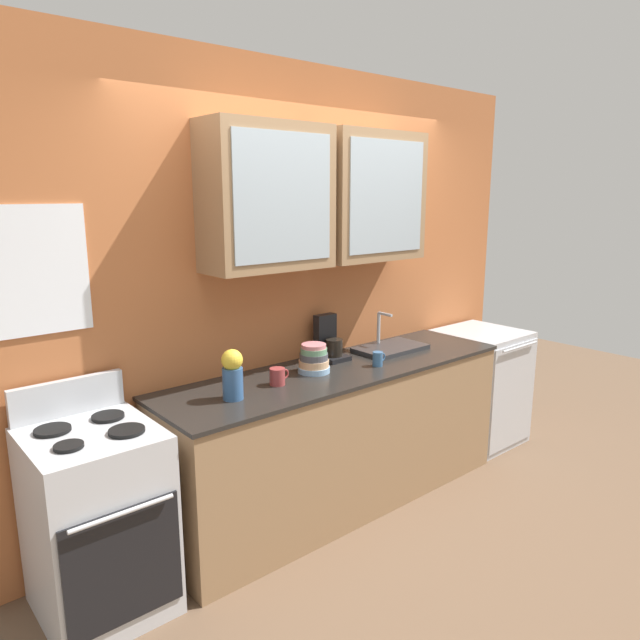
{
  "coord_description": "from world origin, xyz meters",
  "views": [
    {
      "loc": [
        -2.35,
        -2.57,
        1.97
      ],
      "look_at": [
        -0.17,
        0.0,
        1.23
      ],
      "focal_mm": 32.68,
      "sensor_mm": 36.0,
      "label": 1
    }
  ],
  "objects_px": {
    "vase": "(232,374)",
    "dishwasher": "(480,386)",
    "stove_range": "(98,520)",
    "sink_faucet": "(390,347)",
    "cup_near_sink": "(378,359)",
    "bowl_stack": "(314,359)",
    "cup_near_bowls": "(278,376)",
    "coffee_maker": "(329,343)"
  },
  "relations": [
    {
      "from": "bowl_stack",
      "to": "cup_near_bowls",
      "type": "distance_m",
      "value": 0.31
    },
    {
      "from": "coffee_maker",
      "to": "stove_range",
      "type": "bearing_deg",
      "value": -173.01
    },
    {
      "from": "stove_range",
      "to": "vase",
      "type": "height_order",
      "value": "vase"
    },
    {
      "from": "stove_range",
      "to": "dishwasher",
      "type": "relative_size",
      "value": 1.2
    },
    {
      "from": "stove_range",
      "to": "cup_near_bowls",
      "type": "bearing_deg",
      "value": -0.63
    },
    {
      "from": "stove_range",
      "to": "sink_faucet",
      "type": "relative_size",
      "value": 2.21
    },
    {
      "from": "stove_range",
      "to": "cup_near_bowls",
      "type": "distance_m",
      "value": 1.16
    },
    {
      "from": "sink_faucet",
      "to": "coffee_maker",
      "type": "height_order",
      "value": "coffee_maker"
    },
    {
      "from": "sink_faucet",
      "to": "bowl_stack",
      "type": "height_order",
      "value": "sink_faucet"
    },
    {
      "from": "vase",
      "to": "stove_range",
      "type": "bearing_deg",
      "value": 176.24
    },
    {
      "from": "cup_near_sink",
      "to": "cup_near_bowls",
      "type": "height_order",
      "value": "cup_near_bowls"
    },
    {
      "from": "stove_range",
      "to": "bowl_stack",
      "type": "distance_m",
      "value": 1.46
    },
    {
      "from": "sink_faucet",
      "to": "vase",
      "type": "height_order",
      "value": "vase"
    },
    {
      "from": "sink_faucet",
      "to": "dishwasher",
      "type": "height_order",
      "value": "sink_faucet"
    },
    {
      "from": "bowl_stack",
      "to": "coffee_maker",
      "type": "distance_m",
      "value": 0.31
    },
    {
      "from": "sink_faucet",
      "to": "bowl_stack",
      "type": "bearing_deg",
      "value": -176.71
    },
    {
      "from": "bowl_stack",
      "to": "vase",
      "type": "xyz_separation_m",
      "value": [
        -0.63,
        -0.09,
        0.06
      ]
    },
    {
      "from": "stove_range",
      "to": "vase",
      "type": "xyz_separation_m",
      "value": [
        0.73,
        -0.05,
        0.58
      ]
    },
    {
      "from": "stove_range",
      "to": "cup_near_sink",
      "type": "height_order",
      "value": "stove_range"
    },
    {
      "from": "cup_near_sink",
      "to": "bowl_stack",
      "type": "bearing_deg",
      "value": 157.51
    },
    {
      "from": "cup_near_sink",
      "to": "cup_near_bowls",
      "type": "bearing_deg",
      "value": 170.94
    },
    {
      "from": "stove_range",
      "to": "bowl_stack",
      "type": "height_order",
      "value": "stove_range"
    },
    {
      "from": "sink_faucet",
      "to": "coffee_maker",
      "type": "xyz_separation_m",
      "value": [
        -0.46,
        0.12,
        0.09
      ]
    },
    {
      "from": "coffee_maker",
      "to": "bowl_stack",
      "type": "bearing_deg",
      "value": -148.65
    },
    {
      "from": "vase",
      "to": "dishwasher",
      "type": "relative_size",
      "value": 0.3
    },
    {
      "from": "cup_near_bowls",
      "to": "stove_range",
      "type": "bearing_deg",
      "value": 179.37
    },
    {
      "from": "dishwasher",
      "to": "cup_near_bowls",
      "type": "bearing_deg",
      "value": -179.8
    },
    {
      "from": "stove_range",
      "to": "cup_near_bowls",
      "type": "height_order",
      "value": "stove_range"
    },
    {
      "from": "vase",
      "to": "cup_near_bowls",
      "type": "bearing_deg",
      "value": 6.58
    },
    {
      "from": "bowl_stack",
      "to": "cup_near_bowls",
      "type": "height_order",
      "value": "bowl_stack"
    },
    {
      "from": "cup_near_sink",
      "to": "dishwasher",
      "type": "bearing_deg",
      "value": 5.18
    },
    {
      "from": "cup_near_sink",
      "to": "cup_near_bowls",
      "type": "xyz_separation_m",
      "value": [
        -0.7,
        0.11,
        0.0
      ]
    },
    {
      "from": "sink_faucet",
      "to": "dishwasher",
      "type": "xyz_separation_m",
      "value": [
        0.98,
        -0.08,
        -0.47
      ]
    },
    {
      "from": "cup_near_sink",
      "to": "coffee_maker",
      "type": "xyz_separation_m",
      "value": [
        -0.13,
        0.32,
        0.06
      ]
    },
    {
      "from": "vase",
      "to": "cup_near_sink",
      "type": "xyz_separation_m",
      "value": [
        1.02,
        -0.07,
        -0.09
      ]
    },
    {
      "from": "sink_faucet",
      "to": "coffee_maker",
      "type": "bearing_deg",
      "value": 165.42
    },
    {
      "from": "stove_range",
      "to": "coffee_maker",
      "type": "bearing_deg",
      "value": 6.99
    },
    {
      "from": "cup_near_sink",
      "to": "dishwasher",
      "type": "height_order",
      "value": "cup_near_sink"
    },
    {
      "from": "cup_near_sink",
      "to": "cup_near_bowls",
      "type": "relative_size",
      "value": 0.8
    },
    {
      "from": "sink_faucet",
      "to": "vase",
      "type": "distance_m",
      "value": 1.36
    },
    {
      "from": "cup_near_sink",
      "to": "coffee_maker",
      "type": "bearing_deg",
      "value": 111.51
    },
    {
      "from": "cup_near_bowls",
      "to": "bowl_stack",
      "type": "bearing_deg",
      "value": 9.25
    }
  ]
}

